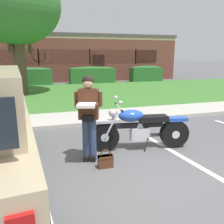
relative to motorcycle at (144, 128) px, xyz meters
The scene contains 14 objects.
ground_plane 1.12m from the motorcycle, 117.38° to the right, with size 140.00×140.00×0.00m, color #565659.
curb_strip 2.22m from the motorcycle, 102.34° to the left, with size 60.00×0.20×0.12m, color #B7B2A8.
concrete_walk 3.05m from the motorcycle, 98.89° to the left, with size 60.00×1.50×0.08m, color #B7B2A8.
grass_lawn 8.08m from the motorcycle, 93.31° to the left, with size 60.00×8.65×0.06m, color #3D752D.
stall_stripe_0 2.47m from the motorcycle, 163.19° to the right, with size 0.12×4.40×0.01m, color silver.
stall_stripe_1 1.03m from the motorcycle, 50.43° to the right, with size 0.12×4.40×0.01m, color silver.
motorcycle is the anchor object (origin of this frame).
rider_person 1.42m from the motorcycle, 169.64° to the right, with size 0.55×0.65×1.70m.
handbag 1.30m from the motorcycle, 149.04° to the right, with size 0.28×0.13×0.36m.
shade_tree 9.88m from the motorcycle, 109.83° to the left, with size 4.41×4.41×6.29m.
hedge_center_left 12.84m from the motorcycle, 102.36° to the left, with size 2.80×0.90×1.24m.
hedge_center_right 12.64m from the motorcycle, 82.95° to the left, with size 3.31×0.90×1.24m.
hedge_right 13.84m from the motorcycle, 65.00° to the left, with size 2.46×0.90×1.24m.
brick_building 18.57m from the motorcycle, 96.70° to the left, with size 22.80×9.01×3.69m.
Camera 1 is at (-1.67, -3.68, 2.07)m, focal length 37.77 mm.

